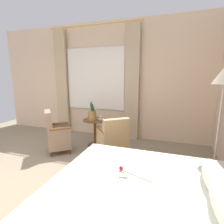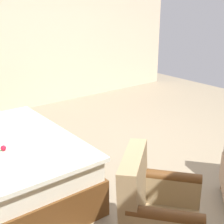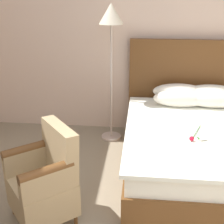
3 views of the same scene
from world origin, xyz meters
name	(u,v)px [view 2 (image 2 of 3)]	position (x,y,z in m)	size (l,w,h in m)	color
ground_plane	(137,161)	(0.00, 0.00, 0.00)	(7.67, 7.67, 0.00)	gray
wall_far_side	(30,19)	(2.81, 0.00, 1.57)	(0.12, 6.29, 3.13)	beige
armchair_by_window	(156,223)	(-1.29, 1.01, 0.41)	(0.74, 0.74, 0.91)	brown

